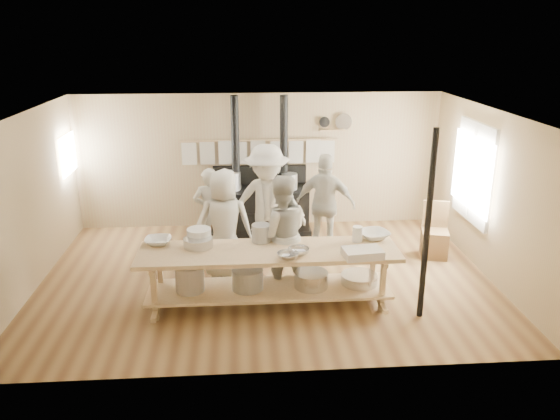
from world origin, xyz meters
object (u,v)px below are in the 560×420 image
(cook_far_left, at_px, (210,212))
(cook_right, at_px, (325,204))
(prep_table, at_px, (268,272))
(cook_by_window, at_px, (267,204))
(cook_center, at_px, (225,224))
(roasting_pan, at_px, (362,253))
(cook_left, at_px, (281,234))
(chair, at_px, (434,241))
(stove, at_px, (260,205))

(cook_far_left, bearing_deg, cook_right, -178.89)
(prep_table, xyz_separation_m, cook_far_left, (-0.89, 1.90, 0.26))
(prep_table, relative_size, cook_by_window, 1.81)
(cook_center, distance_m, cook_by_window, 0.90)
(cook_center, bearing_deg, prep_table, 127.07)
(cook_by_window, bearing_deg, roasting_pan, -55.77)
(cook_left, bearing_deg, cook_center, -39.75)
(cook_left, relative_size, cook_right, 1.02)
(prep_table, bearing_deg, roasting_pan, -14.82)
(cook_right, relative_size, cook_by_window, 0.89)
(prep_table, xyz_separation_m, cook_by_window, (0.06, 1.61, 0.47))
(cook_center, bearing_deg, roasting_pan, 149.97)
(prep_table, xyz_separation_m, chair, (2.94, 1.55, -0.24))
(cook_left, height_order, roasting_pan, cook_left)
(prep_table, distance_m, roasting_pan, 1.35)
(cook_center, bearing_deg, stove, -101.28)
(stove, bearing_deg, roasting_pan, -69.60)
(cook_far_left, bearing_deg, stove, -126.48)
(prep_table, xyz_separation_m, roasting_pan, (1.25, -0.33, 0.39))
(cook_far_left, xyz_separation_m, cook_by_window, (0.95, -0.29, 0.22))
(prep_table, xyz_separation_m, cook_right, (1.08, 1.87, 0.36))
(stove, distance_m, cook_by_window, 1.48)
(prep_table, bearing_deg, stove, 89.96)
(cook_left, bearing_deg, cook_far_left, -57.87)
(cook_center, distance_m, chair, 3.65)
(stove, xyz_separation_m, chair, (2.94, -1.46, -0.24))
(cook_by_window, distance_m, chair, 2.96)
(stove, relative_size, cook_far_left, 1.67)
(cook_far_left, height_order, cook_left, cook_left)
(cook_by_window, bearing_deg, cook_far_left, 166.07)
(stove, xyz_separation_m, roasting_pan, (1.24, -3.35, 0.39))
(stove, xyz_separation_m, cook_far_left, (-0.89, -1.12, 0.26))
(cook_left, height_order, cook_center, cook_left)
(cook_far_left, xyz_separation_m, roasting_pan, (2.13, -2.23, 0.13))
(cook_far_left, relative_size, cook_left, 0.87)
(prep_table, height_order, cook_by_window, cook_by_window)
(stove, height_order, cook_right, stove)
(prep_table, height_order, cook_center, cook_center)
(cook_right, relative_size, roasting_pan, 3.45)
(cook_far_left, distance_m, cook_by_window, 1.02)
(cook_left, bearing_deg, cook_by_window, -87.99)
(chair, height_order, roasting_pan, roasting_pan)
(stove, height_order, prep_table, stove)
(stove, height_order, cook_far_left, stove)
(prep_table, distance_m, cook_far_left, 2.11)
(cook_by_window, relative_size, chair, 2.10)
(cook_center, height_order, roasting_pan, cook_center)
(cook_by_window, bearing_deg, prep_table, -89.37)
(stove, relative_size, cook_right, 1.48)
(prep_table, distance_m, cook_by_window, 1.68)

